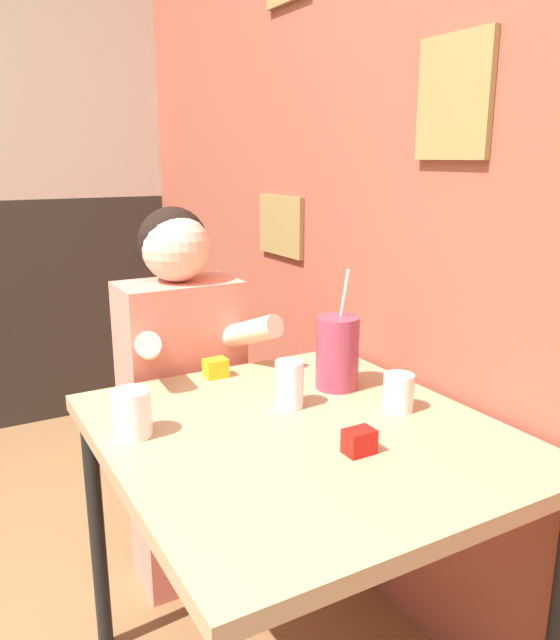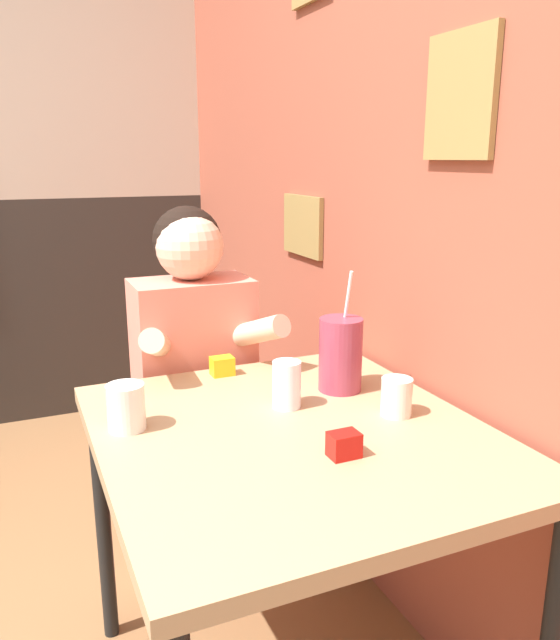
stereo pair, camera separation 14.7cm
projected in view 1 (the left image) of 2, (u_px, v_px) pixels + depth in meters
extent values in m
cube|color=#9E4C38|center=(280.00, 140.00, 2.16)|extent=(0.06, 4.36, 2.70)
cube|color=olive|center=(454.00, 97.00, 1.39)|extent=(0.02, 0.22, 0.27)
cube|color=olive|center=(281.00, 225.00, 2.15)|extent=(0.02, 0.28, 0.20)
cube|color=tan|center=(301.00, 436.00, 1.35)|extent=(0.81, 0.90, 0.04)
cylinder|color=black|center=(556.00, 637.00, 1.27)|extent=(0.04, 0.04, 0.69)
cylinder|color=black|center=(97.00, 535.00, 1.61)|extent=(0.04, 0.04, 0.69)
cylinder|color=black|center=(331.00, 468.00, 1.96)|extent=(0.04, 0.04, 0.69)
cube|color=#EA7F6B|center=(187.00, 508.00, 1.94)|extent=(0.31, 0.20, 0.46)
cube|color=#EA7F6B|center=(181.00, 364.00, 1.82)|extent=(0.34, 0.20, 0.49)
sphere|color=black|center=(173.00, 242.00, 1.75)|extent=(0.20, 0.20, 0.20)
sphere|color=beige|center=(176.00, 248.00, 1.74)|extent=(0.19, 0.19, 0.19)
cylinder|color=beige|center=(149.00, 348.00, 1.61)|extent=(0.14, 0.27, 0.15)
cylinder|color=beige|center=(243.00, 333.00, 1.74)|extent=(0.14, 0.27, 0.15)
cylinder|color=#99384C|center=(337.00, 353.00, 1.56)|extent=(0.11, 0.11, 0.18)
cylinder|color=white|center=(344.00, 297.00, 1.54)|extent=(0.01, 0.04, 0.14)
cylinder|color=silver|center=(289.00, 384.00, 1.45)|extent=(0.07, 0.07, 0.11)
cylinder|color=silver|center=(132.00, 413.00, 1.30)|extent=(0.08, 0.08, 0.10)
cylinder|color=silver|center=(398.00, 392.00, 1.43)|extent=(0.07, 0.07, 0.09)
cube|color=#B7140F|center=(359.00, 441.00, 1.23)|extent=(0.06, 0.04, 0.05)
cube|color=yellow|center=(216.00, 368.00, 1.65)|extent=(0.06, 0.04, 0.05)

